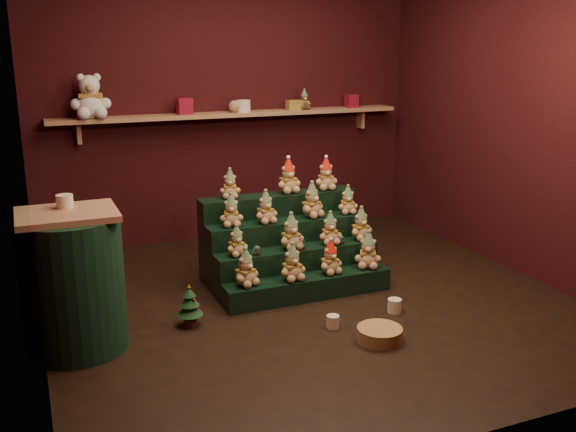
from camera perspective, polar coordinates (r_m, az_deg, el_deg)
name	(u,v)px	position (r m, az deg, el deg)	size (l,w,h in m)	color
ground	(309,300)	(5.18, 1.91, -7.51)	(4.00, 4.00, 0.00)	black
back_wall	(228,103)	(6.72, -5.36, 10.00)	(4.00, 0.10, 2.80)	black
front_wall	(497,177)	(3.10, 18.10, 3.34)	(4.00, 0.10, 2.80)	black
left_wall	(13,141)	(4.38, -23.25, 6.13)	(0.10, 4.00, 2.80)	black
right_wall	(527,114)	(5.97, 20.45, 8.48)	(0.10, 4.00, 2.80)	black
back_shelf	(233,115)	(6.57, -4.87, 8.96)	(3.60, 0.26, 0.24)	#AD7E56
riser_tier_front	(308,287)	(5.20, 1.82, -6.33)	(1.40, 0.22, 0.18)	black
riser_tier_midfront	(297,268)	(5.36, 0.85, -4.65)	(1.40, 0.22, 0.36)	black
riser_tier_midback	(287,250)	(5.52, -0.06, -3.06)	(1.40, 0.22, 0.54)	black
riser_tier_back	(278,233)	(5.69, -0.91, -1.56)	(1.40, 0.22, 0.72)	black
teddy_0	(246,267)	(4.95, -3.79, -4.58)	(0.21, 0.19, 0.30)	tan
teddy_1	(292,262)	(5.05, 0.38, -4.12)	(0.21, 0.19, 0.30)	tan
teddy_2	(330,257)	(5.21, 3.79, -3.67)	(0.20, 0.18, 0.28)	tan
teddy_3	(368,250)	(5.37, 7.13, -3.00)	(0.22, 0.20, 0.31)	tan
teddy_4	(237,241)	(5.09, -4.59, -2.20)	(0.18, 0.16, 0.25)	tan
teddy_5	(291,231)	(5.22, 0.29, -1.38)	(0.21, 0.19, 0.30)	tan
teddy_6	(330,228)	(5.37, 3.77, -1.10)	(0.19, 0.17, 0.27)	tan
teddy_7	(361,224)	(5.52, 6.50, -0.67)	(0.20, 0.18, 0.28)	tan
teddy_8	(231,210)	(5.25, -5.07, 0.52)	(0.19, 0.17, 0.27)	tan
teddy_9	(266,207)	(5.33, -1.99, 0.81)	(0.20, 0.18, 0.27)	tan
teddy_10	(312,200)	(5.51, 2.13, 1.44)	(0.22, 0.19, 0.30)	tan
teddy_11	(348,200)	(5.65, 5.33, 1.45)	(0.18, 0.16, 0.25)	tan
teddy_12	(230,184)	(5.45, -5.18, 2.88)	(0.18, 0.16, 0.25)	tan
teddy_13	(288,176)	(5.61, 0.03, 3.58)	(0.22, 0.19, 0.30)	tan
teddy_14	(326,174)	(5.75, 3.39, 3.75)	(0.20, 0.18, 0.28)	tan
snow_globe_a	(257,250)	(5.10, -2.78, -3.07)	(0.06, 0.06, 0.08)	black
snow_globe_b	(301,244)	(5.24, 1.18, -2.49)	(0.07, 0.07, 0.10)	black
snow_globe_c	(341,240)	(5.39, 4.75, -2.12)	(0.06, 0.06, 0.08)	black
side_table	(73,282)	(4.47, -18.56, -5.59)	(0.66, 0.66, 0.95)	#AD7E56
table_ornament	(65,201)	(4.42, -19.23, 1.25)	(0.11, 0.11, 0.09)	beige
mini_christmas_tree	(190,305)	(4.74, -8.75, -7.85)	(0.19, 0.19, 0.32)	#4A241A
mug_left	(333,322)	(4.71, 4.01, -9.35)	(0.09, 0.09, 0.09)	beige
mug_right	(394,306)	(5.01, 9.45, -7.87)	(0.11, 0.11, 0.11)	beige
wicker_basket	(380,334)	(4.54, 8.14, -10.38)	(0.32, 0.32, 0.10)	#A37541
white_bear	(90,90)	(6.23, -17.23, 10.62)	(0.36, 0.33, 0.51)	white
brown_bear	(304,100)	(6.80, 1.46, 10.30)	(0.15, 0.13, 0.20)	#4B3219
gift_tin_red_a	(185,106)	(6.40, -9.18, 9.61)	(0.14, 0.14, 0.16)	maroon
gift_tin_cream	(244,106)	(6.57, -3.97, 9.73)	(0.14, 0.14, 0.12)	beige
gift_tin_red_b	(351,101)	(7.06, 5.66, 10.15)	(0.12, 0.12, 0.14)	maroon
shelf_plush_ball	(235,106)	(6.54, -4.77, 9.69)	(0.12, 0.12, 0.12)	tan
scarf_gift_box	(294,105)	(6.77, 0.57, 9.84)	(0.16, 0.10, 0.10)	orange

